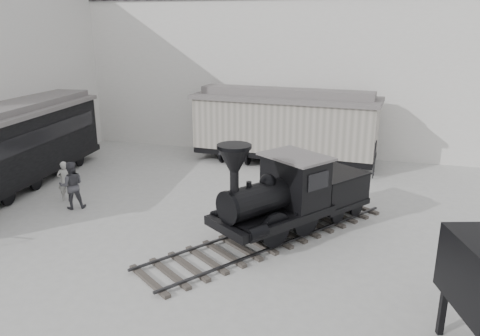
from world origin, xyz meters
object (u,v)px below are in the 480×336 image
(locomotive, at_px, (287,198))
(passenger_coach, at_px, (3,150))
(visitor_b, at_px, (72,185))
(boxcar, at_px, (285,125))
(visitor_a, at_px, (65,181))

(locomotive, xyz_separation_m, passenger_coach, (-12.00, 0.90, 0.60))
(visitor_b, bearing_deg, boxcar, -162.20)
(boxcar, relative_size, visitor_b, 5.08)
(visitor_a, distance_m, visitor_b, 1.03)
(locomotive, distance_m, boxcar, 8.43)
(boxcar, bearing_deg, visitor_b, -124.49)
(locomotive, distance_m, visitor_b, 8.30)
(passenger_coach, height_order, visitor_a, passenger_coach)
(boxcar, height_order, visitor_a, boxcar)
(passenger_coach, xyz_separation_m, visitor_a, (2.93, -0.19, -1.03))
(locomotive, bearing_deg, visitor_b, -143.99)
(locomotive, relative_size, visitor_a, 5.45)
(visitor_a, bearing_deg, passenger_coach, -32.79)
(locomotive, xyz_separation_m, visitor_b, (-8.29, 0.03, -0.30))
(locomotive, relative_size, boxcar, 0.94)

